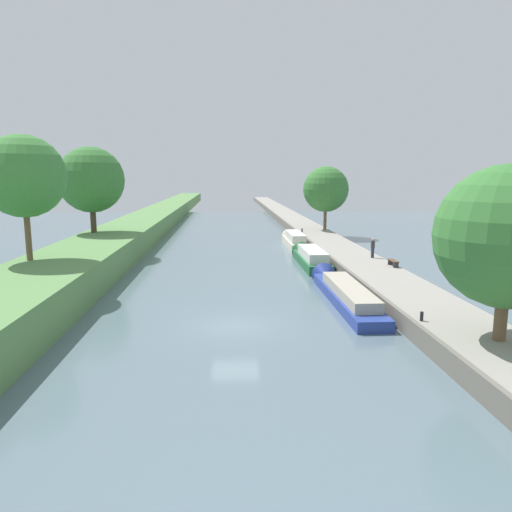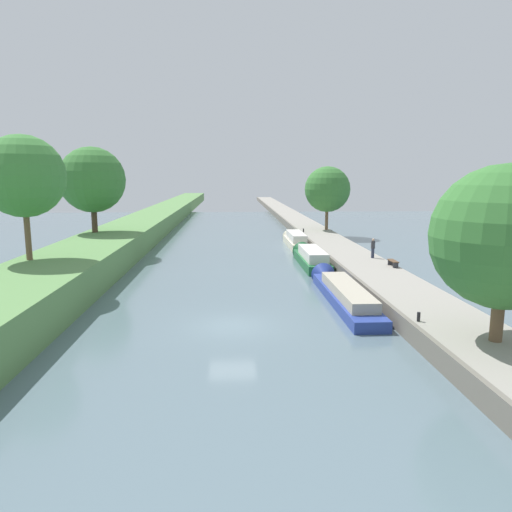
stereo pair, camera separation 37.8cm
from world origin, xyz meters
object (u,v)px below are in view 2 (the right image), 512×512
(narrowboat_green, at_px, (310,257))
(mooring_bollard_far, at_px, (303,230))
(narrowboat_blue, at_px, (342,292))
(mooring_bollard_near, at_px, (419,317))
(park_bench, at_px, (393,262))
(person_walking, at_px, (373,248))
(narrowboat_cream, at_px, (295,240))

(narrowboat_green, relative_size, mooring_bollard_far, 22.92)
(narrowboat_blue, relative_size, mooring_bollard_far, 29.10)
(mooring_bollard_near, distance_m, park_bench, 14.22)
(person_walking, distance_m, mooring_bollard_far, 19.09)
(narrowboat_blue, bearing_deg, narrowboat_cream, 89.60)
(narrowboat_cream, xyz_separation_m, mooring_bollard_far, (1.71, 5.00, 0.52))
(narrowboat_green, xyz_separation_m, narrowboat_cream, (0.14, 11.37, 0.03))
(mooring_bollard_far, bearing_deg, narrowboat_blue, -93.72)
(narrowboat_green, xyz_separation_m, park_bench, (5.31, -6.29, 0.68))
(narrowboat_cream, bearing_deg, mooring_bollard_near, -86.89)
(narrowboat_blue, xyz_separation_m, park_bench, (5.33, 6.14, 0.79))
(narrowboat_green, bearing_deg, mooring_bollard_far, 83.56)
(narrowboat_blue, bearing_deg, person_walking, 63.84)
(narrowboat_blue, xyz_separation_m, narrowboat_cream, (0.16, 23.80, 0.14))
(narrowboat_green, relative_size, park_bench, 6.88)
(narrowboat_green, bearing_deg, person_walking, -26.90)
(narrowboat_green, xyz_separation_m, mooring_bollard_near, (1.85, -20.08, 0.55))
(narrowboat_blue, distance_m, park_bench, 8.17)
(park_bench, bearing_deg, narrowboat_cream, 106.31)
(narrowboat_blue, height_order, narrowboat_cream, narrowboat_cream)
(person_walking, bearing_deg, mooring_bollard_near, -99.73)
(mooring_bollard_near, xyz_separation_m, park_bench, (3.46, 13.79, 0.12))
(narrowboat_green, bearing_deg, park_bench, -49.85)
(person_walking, bearing_deg, mooring_bollard_far, 99.10)
(narrowboat_green, height_order, mooring_bollard_near, narrowboat_green)
(person_walking, xyz_separation_m, mooring_bollard_far, (-3.02, 18.84, -0.65))
(narrowboat_blue, height_order, narrowboat_green, narrowboat_green)
(mooring_bollard_near, bearing_deg, narrowboat_blue, 103.75)
(person_walking, relative_size, park_bench, 1.11)
(mooring_bollard_near, bearing_deg, narrowboat_green, 95.25)
(person_walking, height_order, mooring_bollard_far, person_walking)
(park_bench, bearing_deg, mooring_bollard_near, -104.08)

